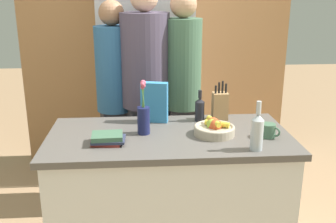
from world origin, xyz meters
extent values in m
cube|color=silver|center=(0.00, 0.00, 0.42)|extent=(1.45, 0.73, 0.85)
cube|color=#56514C|center=(0.00, 0.00, 0.87)|extent=(1.51, 0.76, 0.04)
cube|color=#AD7A4C|center=(0.00, 1.75, 1.30)|extent=(2.71, 0.12, 2.60)
cube|color=#B7B7BC|center=(-0.11, 1.39, 1.02)|extent=(0.85, 0.60, 2.04)
cylinder|color=#B7B7BC|center=(-0.18, 1.08, 1.12)|extent=(0.02, 0.02, 1.12)
cylinder|color=tan|center=(0.28, -0.03, 0.91)|extent=(0.25, 0.25, 0.05)
torus|color=tan|center=(0.28, -0.03, 0.94)|extent=(0.25, 0.25, 0.02)
sphere|color=#C64C23|center=(0.27, -0.01, 0.96)|extent=(0.08, 0.08, 0.08)
sphere|color=#99B233|center=(0.27, -0.02, 0.95)|extent=(0.07, 0.07, 0.07)
sphere|color=red|center=(0.28, -0.03, 0.95)|extent=(0.08, 0.08, 0.08)
sphere|color=#C64C23|center=(0.28, -0.04, 0.95)|extent=(0.08, 0.08, 0.08)
cylinder|color=yellow|center=(0.30, -0.02, 0.96)|extent=(0.15, 0.10, 0.03)
cylinder|color=yellow|center=(0.28, -0.01, 0.97)|extent=(0.07, 0.16, 0.03)
cube|color=tan|center=(0.37, 0.27, 0.98)|extent=(0.10, 0.09, 0.19)
cylinder|color=black|center=(0.34, 0.26, 1.10)|extent=(0.01, 0.01, 0.06)
cylinder|color=black|center=(0.36, 0.27, 1.11)|extent=(0.01, 0.01, 0.08)
cylinder|color=black|center=(0.39, 0.27, 1.12)|extent=(0.01, 0.01, 0.09)
cylinder|color=black|center=(0.41, 0.27, 1.11)|extent=(0.01, 0.01, 0.07)
cylinder|color=#191E4C|center=(-0.16, 0.02, 0.98)|extent=(0.08, 0.08, 0.17)
cylinder|color=#477538|center=(-0.16, 0.02, 1.13)|extent=(0.01, 0.01, 0.14)
sphere|color=#C64C66|center=(-0.15, 0.02, 1.20)|extent=(0.02, 0.02, 0.02)
cylinder|color=#477538|center=(-0.16, 0.03, 1.14)|extent=(0.02, 0.01, 0.15)
sphere|color=#C64C66|center=(-0.16, 0.04, 1.21)|extent=(0.03, 0.03, 0.03)
cylinder|color=#477538|center=(-0.16, 0.02, 1.13)|extent=(0.01, 0.01, 0.13)
sphere|color=#C64C66|center=(-0.16, 0.03, 1.19)|extent=(0.02, 0.02, 0.02)
cylinder|color=#477538|center=(-0.16, 0.02, 1.14)|extent=(0.02, 0.01, 0.15)
sphere|color=#C64C66|center=(-0.16, 0.01, 1.21)|extent=(0.03, 0.03, 0.03)
cube|color=teal|center=(-0.08, 0.26, 1.03)|extent=(0.19, 0.10, 0.27)
cylinder|color=#42664C|center=(0.60, -0.09, 0.93)|extent=(0.09, 0.09, 0.09)
torus|color=#42664C|center=(0.64, -0.13, 0.93)|extent=(0.05, 0.05, 0.06)
cube|color=maroon|center=(-0.38, -0.12, 0.90)|extent=(0.18, 0.16, 0.02)
cube|color=#2D334C|center=(-0.37, -0.12, 0.91)|extent=(0.20, 0.15, 0.02)
cube|color=#3D6047|center=(-0.37, -0.12, 0.94)|extent=(0.18, 0.15, 0.03)
cylinder|color=black|center=(0.23, 0.25, 0.96)|extent=(0.06, 0.06, 0.13)
cone|color=black|center=(0.23, 0.25, 1.04)|extent=(0.06, 0.06, 0.03)
cylinder|color=black|center=(0.23, 0.25, 1.08)|extent=(0.02, 0.02, 0.06)
cylinder|color=#B2BCC1|center=(0.47, -0.28, 0.98)|extent=(0.07, 0.07, 0.18)
cone|color=#B2BCC1|center=(0.47, -0.28, 1.08)|extent=(0.07, 0.07, 0.03)
cylinder|color=#B2BCC1|center=(0.47, -0.28, 1.14)|extent=(0.03, 0.03, 0.07)
cube|color=#383842|center=(-0.38, 0.82, 0.41)|extent=(0.26, 0.21, 0.81)
cylinder|color=#2D6093|center=(-0.38, 0.82, 1.15)|extent=(0.29, 0.29, 0.68)
sphere|color=#996B4C|center=(-0.38, 0.82, 1.59)|extent=(0.20, 0.20, 0.20)
cube|color=#383842|center=(-0.13, 0.74, 0.43)|extent=(0.34, 0.27, 0.87)
cylinder|color=#4C4256|center=(-0.13, 0.74, 1.23)|extent=(0.38, 0.38, 0.72)
cube|color=#383842|center=(0.16, 0.74, 0.42)|extent=(0.25, 0.19, 0.84)
cylinder|color=#42664C|center=(0.16, 0.74, 1.20)|extent=(0.29, 0.29, 0.70)
sphere|color=tan|center=(0.16, 0.74, 1.65)|extent=(0.20, 0.20, 0.20)
camera|label=1|loc=(-0.18, -2.29, 1.75)|focal=42.00mm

